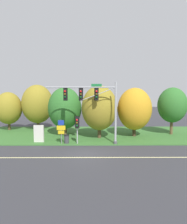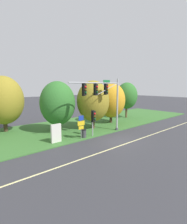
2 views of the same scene
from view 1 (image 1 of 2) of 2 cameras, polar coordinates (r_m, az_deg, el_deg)
name	(u,v)px [view 1 (image 1 of 2)]	position (r m, az deg, el deg)	size (l,w,h in m)	color
ground_plane	(86,153)	(16.47, -2.32, -13.25)	(160.00, 160.00, 0.00)	#333338
lane_stripe	(86,157)	(15.33, -2.48, -14.62)	(36.00, 0.16, 0.01)	beige
grass_verge	(88,134)	(24.44, -1.65, -7.15)	(48.00, 11.50, 0.10)	#386B2D
traffic_signal_mast	(94,101)	(18.51, 0.01, 3.56)	(7.60, 0.49, 6.62)	#9EA0A5
pedestrian_signal_near_kerb	(77,124)	(18.75, -5.38, -3.97)	(0.46, 0.55, 2.99)	#9EA0A5
route_sign_post	(61,129)	(19.15, -10.53, -5.42)	(0.93, 0.08, 2.62)	slate
tree_nearest_road	(9,108)	(29.76, -25.98, 1.12)	(3.93, 3.93, 5.82)	#4C3823
tree_left_of_mast	(38,104)	(28.79, -17.78, 2.46)	(4.83, 4.83, 6.97)	#423021
tree_behind_signpost	(65,108)	(23.28, -9.32, 1.24)	(4.36, 4.36, 6.32)	brown
tree_mid_verge	(99,108)	(21.42, 1.93, 1.30)	(4.38, 4.38, 6.45)	#4C3823
tree_tall_centre	(134,109)	(22.95, 13.23, 0.96)	(4.31, 4.31, 6.23)	#423021
tree_right_far	(172,105)	(25.80, 24.29, 2.04)	(3.78, 3.78, 6.34)	brown
info_kiosk	(39,134)	(20.63, -17.38, -6.77)	(1.10, 0.24, 1.90)	beige
trash_bin	(67,139)	(19.50, -8.77, -8.70)	(0.56, 0.56, 0.93)	#38383D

